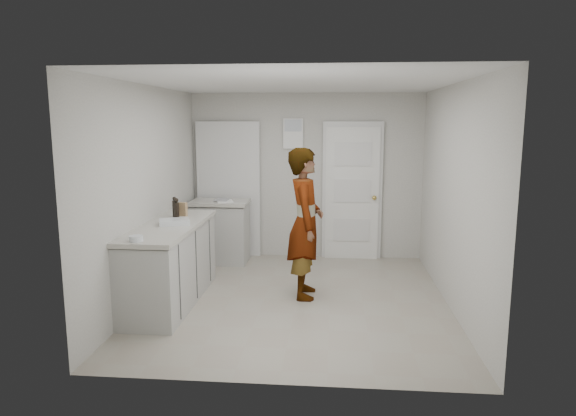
# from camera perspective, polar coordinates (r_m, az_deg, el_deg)

# --- Properties ---
(ground) EXTENTS (4.00, 4.00, 0.00)m
(ground) POSITION_cam_1_polar(r_m,az_deg,el_deg) (6.18, 0.96, -10.11)
(ground) COLOR gray
(ground) RESTS_ON ground
(room_shell) EXTENTS (4.00, 4.00, 4.00)m
(room_shell) POSITION_cam_1_polar(r_m,az_deg,el_deg) (7.85, 0.74, 1.87)
(room_shell) COLOR #B0AEA6
(room_shell) RESTS_ON ground
(main_counter) EXTENTS (0.64, 1.96, 0.93)m
(main_counter) POSITION_cam_1_polar(r_m,az_deg,el_deg) (6.13, -12.90, -6.32)
(main_counter) COLOR #B8B8B3
(main_counter) RESTS_ON ground
(side_counter) EXTENTS (0.84, 0.61, 0.93)m
(side_counter) POSITION_cam_1_polar(r_m,az_deg,el_deg) (7.72, -7.50, -2.84)
(side_counter) COLOR #B8B8B3
(side_counter) RESTS_ON ground
(person) EXTENTS (0.46, 0.67, 1.78)m
(person) POSITION_cam_1_polar(r_m,az_deg,el_deg) (6.07, 1.93, -1.71)
(person) COLOR silver
(person) RESTS_ON ground
(cake_mix_box) EXTENTS (0.11, 0.07, 0.17)m
(cake_mix_box) POSITION_cam_1_polar(r_m,az_deg,el_deg) (6.48, -11.59, -0.13)
(cake_mix_box) COLOR #8D6346
(cake_mix_box) RESTS_ON main_counter
(spice_jar) EXTENTS (0.06, 0.06, 0.09)m
(spice_jar) POSITION_cam_1_polar(r_m,az_deg,el_deg) (6.56, -11.41, -0.36)
(spice_jar) COLOR tan
(spice_jar) RESTS_ON main_counter
(oil_cruet_a) EXTENTS (0.06, 0.06, 0.24)m
(oil_cruet_a) POSITION_cam_1_polar(r_m,az_deg,el_deg) (6.37, -12.28, -0.04)
(oil_cruet_a) COLOR black
(oil_cruet_a) RESTS_ON main_counter
(oil_cruet_b) EXTENTS (0.06, 0.06, 0.25)m
(oil_cruet_b) POSITION_cam_1_polar(r_m,az_deg,el_deg) (6.44, -12.49, 0.09)
(oil_cruet_b) COLOR black
(oil_cruet_b) RESTS_ON main_counter
(baking_dish) EXTENTS (0.39, 0.33, 0.06)m
(baking_dish) POSITION_cam_1_polar(r_m,az_deg,el_deg) (5.98, -12.52, -1.53)
(baking_dish) COLOR silver
(baking_dish) RESTS_ON main_counter
(egg_bowl) EXTENTS (0.14, 0.14, 0.05)m
(egg_bowl) POSITION_cam_1_polar(r_m,az_deg,el_deg) (5.25, -16.53, -3.27)
(egg_bowl) COLOR silver
(egg_bowl) RESTS_ON main_counter
(papers) EXTENTS (0.30, 0.35, 0.01)m
(papers) POSITION_cam_1_polar(r_m,az_deg,el_deg) (7.57, -7.04, 0.78)
(papers) COLOR white
(papers) RESTS_ON side_counter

